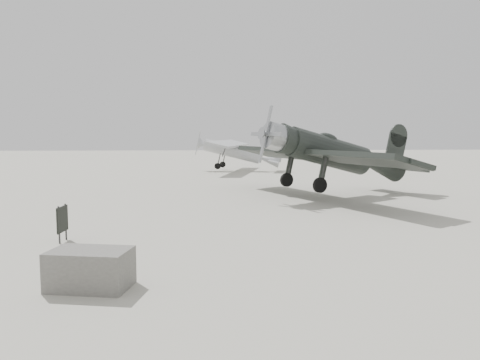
% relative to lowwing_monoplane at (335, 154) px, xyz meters
% --- Properties ---
extents(ground, '(160.00, 160.00, 0.00)m').
position_rel_lowwing_monoplane_xyz_m(ground, '(-4.08, -8.03, -2.32)').
color(ground, '#B1AD9D').
rests_on(ground, ground).
extents(lowwing_monoplane, '(10.18, 13.27, 4.38)m').
position_rel_lowwing_monoplane_xyz_m(lowwing_monoplane, '(0.00, 0.00, 0.00)').
color(lowwing_monoplane, black).
rests_on(lowwing_monoplane, ground).
extents(highwing_monoplane, '(8.02, 11.20, 3.17)m').
position_rel_lowwing_monoplane_xyz_m(highwing_monoplane, '(-4.36, 17.94, -0.33)').
color(highwing_monoplane, gray).
rests_on(highwing_monoplane, ground).
extents(equipment_block, '(1.91, 1.40, 0.86)m').
position_rel_lowwing_monoplane_xyz_m(equipment_block, '(-9.44, -14.66, -1.89)').
color(equipment_block, '#5F5B58').
rests_on(equipment_block, ground).
extents(sign_board, '(0.12, 0.81, 1.17)m').
position_rel_lowwing_monoplane_xyz_m(sign_board, '(-11.44, -10.03, -1.61)').
color(sign_board, '#333333').
rests_on(sign_board, ground).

